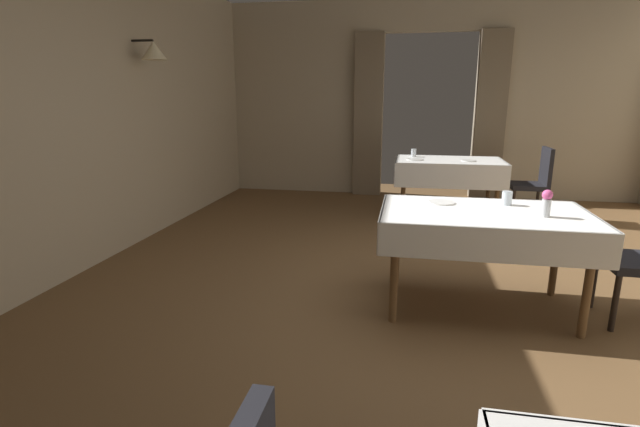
% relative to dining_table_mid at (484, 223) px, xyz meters
% --- Properties ---
extents(ground, '(10.08, 10.08, 0.00)m').
position_rel_dining_table_mid_xyz_m(ground, '(-0.29, 0.04, -0.66)').
color(ground, brown).
extents(wall_left, '(0.49, 8.40, 3.00)m').
position_rel_dining_table_mid_xyz_m(wall_left, '(-3.49, 0.04, 0.84)').
color(wall_left, tan).
rests_on(wall_left, ground).
extents(wall_back, '(6.40, 0.27, 3.00)m').
position_rel_dining_table_mid_xyz_m(wall_back, '(-0.29, 4.22, 0.85)').
color(wall_back, tan).
rests_on(wall_back, ground).
extents(dining_table_mid, '(1.47, 0.93, 0.75)m').
position_rel_dining_table_mid_xyz_m(dining_table_mid, '(0.00, 0.00, 0.00)').
color(dining_table_mid, brown).
rests_on(dining_table_mid, ground).
extents(dining_table_far, '(1.39, 0.89, 0.75)m').
position_rel_dining_table_mid_xyz_m(dining_table_far, '(-0.03, 2.90, -0.02)').
color(dining_table_far, brown).
rests_on(dining_table_far, ground).
extents(chair_far_right, '(0.44, 0.44, 0.93)m').
position_rel_dining_table_mid_xyz_m(chair_far_right, '(1.05, 2.89, -0.15)').
color(chair_far_right, black).
rests_on(chair_far_right, ground).
extents(flower_vase_mid, '(0.07, 0.07, 0.19)m').
position_rel_dining_table_mid_xyz_m(flower_vase_mid, '(0.38, -0.10, 0.19)').
color(flower_vase_mid, silver).
rests_on(flower_vase_mid, dining_table_mid).
extents(plate_mid_b, '(0.20, 0.20, 0.01)m').
position_rel_dining_table_mid_xyz_m(plate_mid_b, '(-0.29, 0.21, 0.09)').
color(plate_mid_b, white).
rests_on(plate_mid_b, dining_table_mid).
extents(glass_mid_c, '(0.08, 0.08, 0.11)m').
position_rel_dining_table_mid_xyz_m(glass_mid_c, '(0.19, 0.23, 0.14)').
color(glass_mid_c, silver).
rests_on(glass_mid_c, dining_table_mid).
extents(plate_far_a, '(0.18, 0.18, 0.01)m').
position_rel_dining_table_mid_xyz_m(plate_far_a, '(0.21, 2.79, 0.09)').
color(plate_far_a, white).
rests_on(plate_far_a, dining_table_far).
extents(glass_far_b, '(0.07, 0.07, 0.11)m').
position_rel_dining_table_mid_xyz_m(glass_far_b, '(-0.49, 3.12, 0.14)').
color(glass_far_b, silver).
rests_on(glass_far_b, dining_table_far).
extents(plate_far_c, '(0.21, 0.21, 0.01)m').
position_rel_dining_table_mid_xyz_m(plate_far_c, '(-0.47, 2.78, 0.09)').
color(plate_far_c, white).
rests_on(plate_far_c, dining_table_far).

